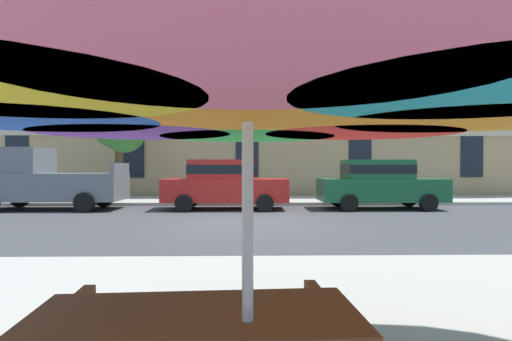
{
  "coord_description": "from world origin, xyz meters",
  "views": [
    {
      "loc": [
        0.01,
        -11.14,
        1.58
      ],
      "look_at": [
        0.31,
        3.2,
        1.4
      ],
      "focal_mm": 29.05,
      "sensor_mm": 36.0,
      "label": 1
    }
  ],
  "objects_px": {
    "street_tree_left": "(122,128)",
    "pickup_gray": "(43,181)",
    "sedan_green": "(379,183)",
    "sedan_red": "(224,183)",
    "patio_umbrella": "(248,83)"
  },
  "relations": [
    {
      "from": "sedan_red",
      "to": "street_tree_left",
      "type": "bearing_deg",
      "value": 147.44
    },
    {
      "from": "street_tree_left",
      "to": "pickup_gray",
      "type": "bearing_deg",
      "value": -124.17
    },
    {
      "from": "sedan_red",
      "to": "sedan_green",
      "type": "distance_m",
      "value": 5.59
    },
    {
      "from": "sedan_red",
      "to": "patio_umbrella",
      "type": "relative_size",
      "value": 1.2
    },
    {
      "from": "sedan_green",
      "to": "street_tree_left",
      "type": "bearing_deg",
      "value": 164.13
    },
    {
      "from": "sedan_red",
      "to": "sedan_green",
      "type": "xyz_separation_m",
      "value": [
        5.59,
        0.0,
        0.0
      ]
    },
    {
      "from": "sedan_green",
      "to": "patio_umbrella",
      "type": "xyz_separation_m",
      "value": [
        -4.76,
        -12.7,
        1.05
      ]
    },
    {
      "from": "sedan_red",
      "to": "sedan_green",
      "type": "height_order",
      "value": "same"
    },
    {
      "from": "pickup_gray",
      "to": "street_tree_left",
      "type": "xyz_separation_m",
      "value": [
        1.94,
        2.86,
        2.14
      ]
    },
    {
      "from": "pickup_gray",
      "to": "patio_umbrella",
      "type": "height_order",
      "value": "patio_umbrella"
    },
    {
      "from": "pickup_gray",
      "to": "sedan_red",
      "type": "distance_m",
      "value": 6.43
    },
    {
      "from": "street_tree_left",
      "to": "sedan_red",
      "type": "bearing_deg",
      "value": -32.56
    },
    {
      "from": "street_tree_left",
      "to": "patio_umbrella",
      "type": "xyz_separation_m",
      "value": [
        5.31,
        -15.56,
        -1.17
      ]
    },
    {
      "from": "pickup_gray",
      "to": "sedan_green",
      "type": "height_order",
      "value": "pickup_gray"
    },
    {
      "from": "sedan_green",
      "to": "patio_umbrella",
      "type": "distance_m",
      "value": 13.6
    }
  ]
}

